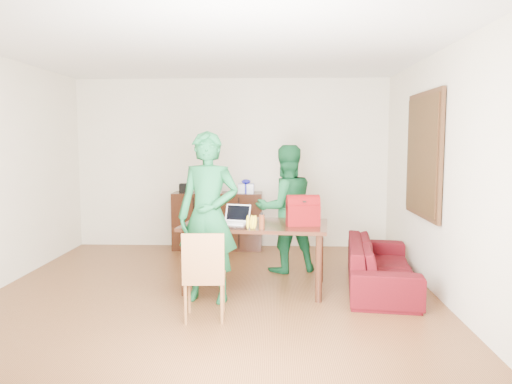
{
  "coord_description": "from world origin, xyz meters",
  "views": [
    {
      "loc": [
        0.7,
        -5.27,
        1.73
      ],
      "look_at": [
        0.48,
        0.6,
        1.11
      ],
      "focal_mm": 35.0,
      "sensor_mm": 36.0,
      "label": 1
    }
  ],
  "objects_px": {
    "laptop": "(234,220)",
    "person_near": "(208,217)",
    "table": "(255,232)",
    "person_far": "(286,209)",
    "red_bag": "(303,213)",
    "sofa": "(381,264)",
    "chair": "(205,293)",
    "bottle": "(262,221)"
  },
  "relations": [
    {
      "from": "laptop",
      "to": "person_near",
      "type": "bearing_deg",
      "value": -105.34
    },
    {
      "from": "table",
      "to": "person_far",
      "type": "relative_size",
      "value": 1.04
    },
    {
      "from": "laptop",
      "to": "red_bag",
      "type": "xyz_separation_m",
      "value": [
        0.78,
        -0.04,
        0.09
      ]
    },
    {
      "from": "table",
      "to": "person_far",
      "type": "height_order",
      "value": "person_far"
    },
    {
      "from": "person_far",
      "to": "sofa",
      "type": "distance_m",
      "value": 1.42
    },
    {
      "from": "table",
      "to": "chair",
      "type": "height_order",
      "value": "chair"
    },
    {
      "from": "sofa",
      "to": "person_far",
      "type": "bearing_deg",
      "value": 65.19
    },
    {
      "from": "person_far",
      "to": "red_bag",
      "type": "height_order",
      "value": "person_far"
    },
    {
      "from": "table",
      "to": "bottle",
      "type": "bearing_deg",
      "value": -70.69
    },
    {
      "from": "chair",
      "to": "laptop",
      "type": "distance_m",
      "value": 1.13
    },
    {
      "from": "bottle",
      "to": "red_bag",
      "type": "relative_size",
      "value": 0.49
    },
    {
      "from": "table",
      "to": "chair",
      "type": "distance_m",
      "value": 1.19
    },
    {
      "from": "red_bag",
      "to": "sofa",
      "type": "bearing_deg",
      "value": 5.82
    },
    {
      "from": "person_near",
      "to": "bottle",
      "type": "relative_size",
      "value": 10.26
    },
    {
      "from": "bottle",
      "to": "person_far",
      "type": "bearing_deg",
      "value": 76.4
    },
    {
      "from": "person_far",
      "to": "bottle",
      "type": "relative_size",
      "value": 9.36
    },
    {
      "from": "sofa",
      "to": "person_near",
      "type": "bearing_deg",
      "value": 113.29
    },
    {
      "from": "person_far",
      "to": "bottle",
      "type": "distance_m",
      "value": 1.2
    },
    {
      "from": "bottle",
      "to": "chair",
      "type": "bearing_deg",
      "value": -129.31
    },
    {
      "from": "table",
      "to": "chair",
      "type": "bearing_deg",
      "value": -107.59
    },
    {
      "from": "person_far",
      "to": "red_bag",
      "type": "distance_m",
      "value": 0.92
    },
    {
      "from": "person_far",
      "to": "red_bag",
      "type": "relative_size",
      "value": 4.56
    },
    {
      "from": "person_far",
      "to": "laptop",
      "type": "distance_m",
      "value": 1.05
    },
    {
      "from": "person_near",
      "to": "sofa",
      "type": "height_order",
      "value": "person_near"
    },
    {
      "from": "chair",
      "to": "sofa",
      "type": "height_order",
      "value": "chair"
    },
    {
      "from": "table",
      "to": "person_near",
      "type": "distance_m",
      "value": 0.7
    },
    {
      "from": "laptop",
      "to": "bottle",
      "type": "distance_m",
      "value": 0.46
    },
    {
      "from": "person_near",
      "to": "red_bag",
      "type": "distance_m",
      "value": 1.08
    },
    {
      "from": "laptop",
      "to": "sofa",
      "type": "xyz_separation_m",
      "value": [
        1.72,
        0.15,
        -0.54
      ]
    },
    {
      "from": "person_near",
      "to": "person_far",
      "type": "height_order",
      "value": "person_near"
    },
    {
      "from": "red_bag",
      "to": "sofa",
      "type": "xyz_separation_m",
      "value": [
        0.93,
        0.19,
        -0.63
      ]
    },
    {
      "from": "sofa",
      "to": "red_bag",
      "type": "bearing_deg",
      "value": 109.4
    },
    {
      "from": "chair",
      "to": "sofa",
      "type": "distance_m",
      "value": 2.22
    },
    {
      "from": "chair",
      "to": "person_near",
      "type": "relative_size",
      "value": 0.48
    },
    {
      "from": "table",
      "to": "laptop",
      "type": "relative_size",
      "value": 5.0
    },
    {
      "from": "red_bag",
      "to": "chair",
      "type": "bearing_deg",
      "value": -143.07
    },
    {
      "from": "table",
      "to": "laptop",
      "type": "distance_m",
      "value": 0.29
    },
    {
      "from": "table",
      "to": "person_far",
      "type": "bearing_deg",
      "value": 71.72
    },
    {
      "from": "chair",
      "to": "red_bag",
      "type": "bearing_deg",
      "value": 39.23
    },
    {
      "from": "table",
      "to": "bottle",
      "type": "height_order",
      "value": "bottle"
    },
    {
      "from": "table",
      "to": "person_near",
      "type": "relative_size",
      "value": 0.95
    },
    {
      "from": "laptop",
      "to": "sofa",
      "type": "distance_m",
      "value": 1.8
    }
  ]
}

